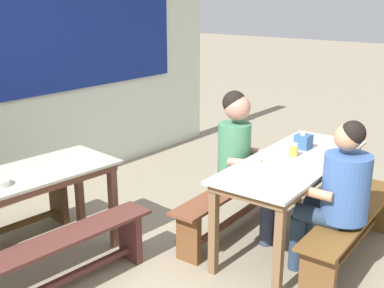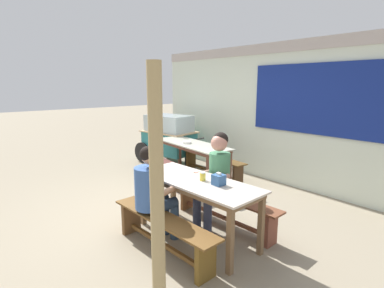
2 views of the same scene
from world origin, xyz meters
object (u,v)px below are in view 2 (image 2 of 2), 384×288
object	(u,v)px
bench_far_front	(170,171)
food_cart	(168,136)
person_right_near_table	(216,174)
wooden_support_post	(157,199)
bench_near_front	(163,230)
soup_bowl	(187,142)
dining_table_far	(192,147)
condiment_jar	(203,176)
bench_near_back	(224,205)
bench_far_back	(212,163)
person_near_front	(153,189)
tissue_box	(219,180)
dining_table_near	(196,186)

from	to	relation	value
bench_far_front	food_cart	size ratio (longest dim) A/B	1.05
person_right_near_table	wooden_support_post	size ratio (longest dim) A/B	0.62
bench_near_front	person_right_near_table	distance (m)	1.06
food_cart	soup_bowl	bearing A→B (deg)	-21.66
bench_far_front	person_right_near_table	world-z (taller)	person_right_near_table
dining_table_far	condiment_jar	xyz separation A→B (m)	(1.84, -1.38, 0.13)
bench_near_back	bench_near_front	world-z (taller)	same
bench_far_back	dining_table_far	bearing A→B (deg)	-94.09
dining_table_far	person_right_near_table	world-z (taller)	person_right_near_table
bench_far_back	bench_near_back	distance (m)	2.23
bench_far_front	person_right_near_table	size ratio (longest dim) A/B	1.39
bench_near_front	bench_near_back	bearing A→B (deg)	92.96
condiment_jar	person_near_front	bearing A→B (deg)	-119.76
food_cart	wooden_support_post	world-z (taller)	wooden_support_post
condiment_jar	tissue_box	bearing A→B (deg)	7.39
bench_far_front	wooden_support_post	distance (m)	3.38
bench_far_back	bench_far_front	distance (m)	1.04
dining_table_far	wooden_support_post	bearing A→B (deg)	-44.41
tissue_box	soup_bowl	xyz separation A→B (m)	(-2.14, 1.27, -0.04)
tissue_box	wooden_support_post	size ratio (longest dim) A/B	0.07
bench_near_back	dining_table_near	bearing A→B (deg)	-87.04
bench_near_front	wooden_support_post	world-z (taller)	wooden_support_post
dining_table_far	food_cart	distance (m)	1.51
dining_table_far	soup_bowl	xyz separation A→B (m)	(-0.06, -0.08, 0.10)
dining_table_near	bench_near_front	size ratio (longest dim) A/B	1.08
bench_far_front	soup_bowl	size ratio (longest dim) A/B	10.27
bench_far_front	food_cart	distance (m)	1.76
bench_far_front	condiment_jar	size ratio (longest dim) A/B	16.43
soup_bowl	person_right_near_table	bearing A→B (deg)	-27.68
bench_near_back	wooden_support_post	bearing A→B (deg)	-62.78
person_right_near_table	condiment_jar	bearing A→B (deg)	-67.00
bench_far_back	person_right_near_table	size ratio (longest dim) A/B	1.39
bench_near_back	dining_table_far	bearing A→B (deg)	152.48
bench_far_back	condiment_jar	size ratio (longest dim) A/B	16.40
food_cart	tissue_box	world-z (taller)	food_cart
tissue_box	bench_far_front	bearing A→B (deg)	158.50
dining_table_far	condiment_jar	distance (m)	2.31
dining_table_far	bench_near_back	distance (m)	2.01
person_near_front	wooden_support_post	distance (m)	1.25
dining_table_near	tissue_box	xyz separation A→B (m)	(0.31, 0.08, 0.14)
dining_table_near	person_near_front	size ratio (longest dim) A/B	1.43
tissue_box	wooden_support_post	bearing A→B (deg)	-67.09
tissue_box	soup_bowl	world-z (taller)	tissue_box
bench_near_back	soup_bowl	xyz separation A→B (m)	(-1.81, 0.83, 0.49)
bench_near_back	condiment_jar	world-z (taller)	condiment_jar
condiment_jar	dining_table_near	bearing A→B (deg)	-146.80
dining_table_far	person_near_front	bearing A→B (deg)	-50.88
dining_table_near	person_right_near_table	size ratio (longest dim) A/B	1.35
person_right_near_table	person_near_front	world-z (taller)	person_right_near_table
dining_table_far	bench_far_front	bearing A→B (deg)	-94.09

